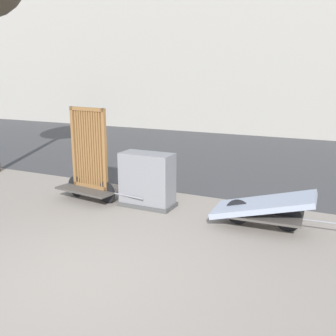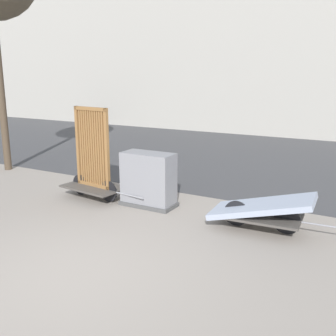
% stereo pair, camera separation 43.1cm
% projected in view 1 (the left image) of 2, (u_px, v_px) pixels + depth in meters
% --- Properties ---
extents(ground_plane, '(60.00, 60.00, 0.00)m').
position_uv_depth(ground_plane, '(79.00, 276.00, 5.17)').
color(ground_plane, gray).
extents(road_strip, '(56.00, 9.03, 0.01)m').
position_uv_depth(road_strip, '(245.00, 157.00, 12.61)').
color(road_strip, '#424244').
rests_on(road_strip, ground_plane).
extents(building_facade, '(48.00, 4.00, 9.03)m').
position_uv_depth(building_facade, '(288.00, 29.00, 17.27)').
color(building_facade, '#B2ADA3').
rests_on(building_facade, ground_plane).
extents(bike_cart_with_bedframe, '(2.06, 0.96, 1.94)m').
position_uv_depth(bike_cart_with_bedframe, '(90.00, 169.00, 8.17)').
color(bike_cart_with_bedframe, '#4C4742').
rests_on(bike_cart_with_bedframe, ground_plane).
extents(bike_cart_with_mattress, '(2.23, 0.94, 0.67)m').
position_uv_depth(bike_cart_with_mattress, '(263.00, 207.00, 6.72)').
color(bike_cart_with_mattress, '#4C4742').
rests_on(bike_cart_with_mattress, ground_plane).
extents(utility_cabinet, '(1.11, 0.55, 1.08)m').
position_uv_depth(utility_cabinet, '(147.00, 182.00, 7.80)').
color(utility_cabinet, '#4C4C4C').
rests_on(utility_cabinet, ground_plane).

